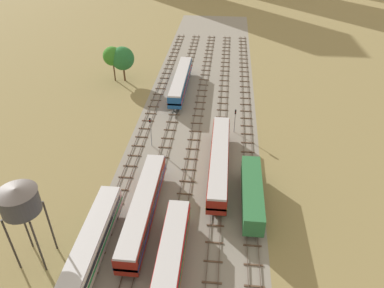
{
  "coord_description": "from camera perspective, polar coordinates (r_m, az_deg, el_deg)",
  "views": [
    {
      "loc": [
        5.21,
        2.26,
        37.58
      ],
      "look_at": [
        0.0,
        54.98,
        1.5
      ],
      "focal_mm": 34.08,
      "sensor_mm": 36.0,
      "label": 1
    }
  ],
  "objects": [
    {
      "name": "lineside_tree_1",
      "position": [
        90.47,
        -10.81,
        13.01
      ],
      "size": [
        5.55,
        5.55,
        8.47
      ],
      "color": "#4C331E",
      "rests_on": "ground"
    },
    {
      "name": "lineside_tree_0",
      "position": [
        90.74,
        -12.36,
        13.27
      ],
      "size": [
        4.5,
        4.5,
        8.51
      ],
      "color": "#4C331E",
      "rests_on": "ground"
    },
    {
      "name": "signal_post_mid",
      "position": [
        69.02,
        6.76,
        4.11
      ],
      "size": [
        0.28,
        0.47,
        4.99
      ],
      "color": "gray",
      "rests_on": "ground"
    },
    {
      "name": "passenger_coach_far_left_near",
      "position": [
        46.33,
        -16.32,
        -16.68
      ],
      "size": [
        2.96,
        22.0,
        3.8
      ],
      "color": "beige",
      "rests_on": "ground"
    },
    {
      "name": "track_centre_left",
      "position": [
        66.53,
        0.17,
        0.0
      ],
      "size": [
        2.4,
        126.0,
        0.29
      ],
      "color": "#47382D",
      "rests_on": "ground"
    },
    {
      "name": "track_left",
      "position": [
        67.1,
        -4.05,
        0.24
      ],
      "size": [
        2.4,
        126.0,
        0.29
      ],
      "color": "#47382D",
      "rests_on": "ground"
    },
    {
      "name": "ground_plane",
      "position": [
        65.79,
        0.09,
        -0.58
      ],
      "size": [
        480.0,
        480.0,
        0.0
      ],
      "primitive_type": "plane",
      "color": "olive"
    },
    {
      "name": "freight_boxcar_centre_right_midfar",
      "position": [
        53.29,
        9.38,
        -7.56
      ],
      "size": [
        2.87,
        14.0,
        3.6
      ],
      "color": "#286638",
      "rests_on": "ground"
    },
    {
      "name": "water_tower",
      "position": [
        45.14,
        -25.44,
        -8.04
      ],
      "size": [
        4.56,
        4.56,
        11.43
      ],
      "color": "#2D2826",
      "rests_on": "ground"
    },
    {
      "name": "diesel_railcar_centre_left_nearest",
      "position": [
        43.57,
        -3.74,
        -19.26
      ],
      "size": [
        2.96,
        20.5,
        3.8
      ],
      "color": "red",
      "rests_on": "ground"
    },
    {
      "name": "passenger_coach_centre_far",
      "position": [
        58.7,
        4.29,
        -2.42
      ],
      "size": [
        2.96,
        22.0,
        3.8
      ],
      "color": "maroon",
      "rests_on": "ground"
    },
    {
      "name": "track_far_left",
      "position": [
        68.03,
        -8.18,
        0.47
      ],
      "size": [
        2.4,
        126.0,
        0.29
      ],
      "color": "#47382D",
      "rests_on": "ground"
    },
    {
      "name": "passenger_coach_left_farther",
      "position": [
        84.87,
        -1.77,
        9.91
      ],
      "size": [
        2.96,
        22.0,
        3.8
      ],
      "color": "#194C8C",
      "rests_on": "ground"
    },
    {
      "name": "signal_post_near",
      "position": [
        64.65,
        -6.51,
        2.44
      ],
      "size": [
        0.28,
        0.47,
        5.93
      ],
      "color": "gray",
      "rests_on": "ground"
    },
    {
      "name": "ballast_bed",
      "position": [
        65.78,
        0.09,
        -0.58
      ],
      "size": [
        23.84,
        176.0,
        0.01
      ],
      "primitive_type": "cube",
      "color": "gray",
      "rests_on": "ground"
    },
    {
      "name": "track_centre",
      "position": [
        66.32,
        4.44,
        -0.23
      ],
      "size": [
        2.4,
        126.0,
        0.29
      ],
      "color": "#47382D",
      "rests_on": "ground"
    },
    {
      "name": "diesel_railcar_left_mid",
      "position": [
        50.76,
        -7.63,
        -9.7
      ],
      "size": [
        2.96,
        20.5,
        3.8
      ],
      "color": "maroon",
      "rests_on": "ground"
    },
    {
      "name": "track_centre_right",
      "position": [
        66.49,
        8.71,
        -0.47
      ],
      "size": [
        2.4,
        126.0,
        0.29
      ],
      "color": "#47382D",
      "rests_on": "ground"
    }
  ]
}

